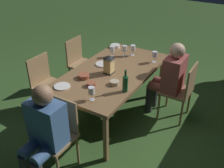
# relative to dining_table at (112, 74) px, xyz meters

# --- Properties ---
(ground_plane) EXTENTS (16.00, 16.00, 0.00)m
(ground_plane) POSITION_rel_dining_table_xyz_m (0.00, 0.00, -0.68)
(ground_plane) COLOR #385B28
(dining_table) EXTENTS (1.85, 1.00, 0.73)m
(dining_table) POSITION_rel_dining_table_xyz_m (0.00, 0.00, 0.00)
(dining_table) COLOR olive
(dining_table) RESTS_ON ground
(chair_head_far) EXTENTS (0.40, 0.42, 0.87)m
(chair_head_far) POSITION_rel_dining_table_xyz_m (1.17, 0.00, -0.19)
(chair_head_far) COLOR #9E7A51
(chair_head_far) RESTS_ON ground
(person_in_blue) EXTENTS (0.48, 0.38, 1.15)m
(person_in_blue) POSITION_rel_dining_table_xyz_m (1.37, 0.00, -0.04)
(person_in_blue) COLOR #426699
(person_in_blue) RESTS_ON ground
(chair_side_left_b) EXTENTS (0.42, 0.40, 0.87)m
(chair_side_left_b) POSITION_rel_dining_table_xyz_m (0.42, -0.89, -0.19)
(chair_side_left_b) COLOR #9E7A51
(chair_side_left_b) RESTS_ON ground
(chair_side_right_a) EXTENTS (0.42, 0.40, 0.87)m
(chair_side_right_a) POSITION_rel_dining_table_xyz_m (-0.42, 0.89, -0.19)
(chair_side_right_a) COLOR #9E7A51
(chair_side_right_a) RESTS_ON ground
(person_in_rust) EXTENTS (0.38, 0.47, 1.15)m
(person_in_rust) POSITION_rel_dining_table_xyz_m (-0.42, 0.70, -0.04)
(person_in_rust) COLOR #9E4C47
(person_in_rust) RESTS_ON ground
(chair_side_left_a) EXTENTS (0.42, 0.40, 0.87)m
(chair_side_left_a) POSITION_rel_dining_table_xyz_m (-0.42, -0.89, -0.19)
(chair_side_left_a) COLOR #9E7A51
(chair_side_left_a) RESTS_ON ground
(lantern_centerpiece) EXTENTS (0.15, 0.15, 0.27)m
(lantern_centerpiece) POSITION_rel_dining_table_xyz_m (0.08, -0.00, 0.20)
(lantern_centerpiece) COLOR black
(lantern_centerpiece) RESTS_ON dining_table
(green_bottle_on_table) EXTENTS (0.07, 0.07, 0.29)m
(green_bottle_on_table) POSITION_rel_dining_table_xyz_m (0.38, 0.42, 0.16)
(green_bottle_on_table) COLOR #1E5B2D
(green_bottle_on_table) RESTS_ON dining_table
(wine_glass_a) EXTENTS (0.08, 0.08, 0.17)m
(wine_glass_a) POSITION_rel_dining_table_xyz_m (-0.52, -0.09, 0.17)
(wine_glass_a) COLOR silver
(wine_glass_a) RESTS_ON dining_table
(wine_glass_b) EXTENTS (0.08, 0.08, 0.17)m
(wine_glass_b) POSITION_rel_dining_table_xyz_m (-0.56, 0.40, 0.17)
(wine_glass_b) COLOR silver
(wine_glass_b) RESTS_ON dining_table
(wine_glass_c) EXTENTS (0.08, 0.08, 0.17)m
(wine_glass_c) POSITION_rel_dining_table_xyz_m (-0.40, -0.24, 0.17)
(wine_glass_c) COLOR silver
(wine_glass_c) RESTS_ON dining_table
(wine_glass_d) EXTENTS (0.08, 0.08, 0.17)m
(wine_glass_d) POSITION_rel_dining_table_xyz_m (-0.61, 0.01, 0.17)
(wine_glass_d) COLOR silver
(wine_glass_d) RESTS_ON dining_table
(wine_glass_e) EXTENTS (0.08, 0.08, 0.17)m
(wine_glass_e) POSITION_rel_dining_table_xyz_m (0.74, 0.18, 0.17)
(wine_glass_e) COLOR silver
(wine_glass_e) RESTS_ON dining_table
(plate_a) EXTENTS (0.20, 0.20, 0.01)m
(plate_a) POSITION_rel_dining_table_xyz_m (0.70, -0.31, 0.06)
(plate_a) COLOR white
(plate_a) RESTS_ON dining_table
(plate_b) EXTENTS (0.22, 0.22, 0.01)m
(plate_b) POSITION_rel_dining_table_xyz_m (-0.10, -0.21, 0.06)
(plate_b) COLOR silver
(plate_b) RESTS_ON dining_table
(bowl_olives) EXTENTS (0.15, 0.15, 0.05)m
(bowl_olives) POSITION_rel_dining_table_xyz_m (0.37, -0.21, 0.08)
(bowl_olives) COLOR #9E5138
(bowl_olives) RESTS_ON dining_table
(bowl_bread) EXTENTS (0.16, 0.16, 0.05)m
(bowl_bread) POSITION_rel_dining_table_xyz_m (-0.75, -0.39, 0.08)
(bowl_bread) COLOR silver
(bowl_bread) RESTS_ON dining_table
(bowl_salad) EXTENTS (0.12, 0.12, 0.05)m
(bowl_salad) POSITION_rel_dining_table_xyz_m (0.49, -0.01, 0.08)
(bowl_salad) COLOR #9E5138
(bowl_salad) RESTS_ON dining_table
(bowl_dip) EXTENTS (0.12, 0.12, 0.05)m
(bowl_dip) POSITION_rel_dining_table_xyz_m (0.31, 0.22, 0.08)
(bowl_dip) COLOR #BCAD8E
(bowl_dip) RESTS_ON dining_table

